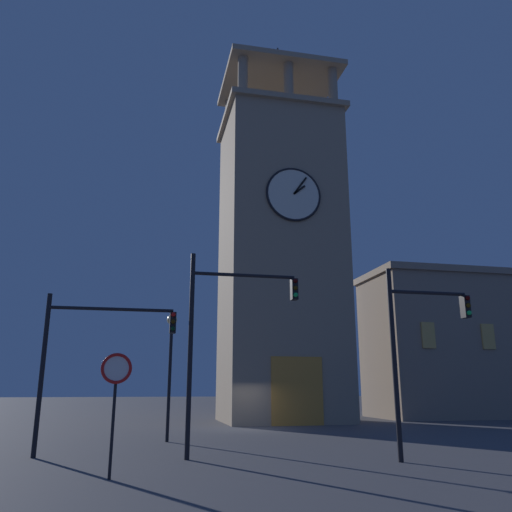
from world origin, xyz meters
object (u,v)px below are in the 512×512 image
at_px(clocktower, 280,254).
at_px(adjacent_wing_building, 488,344).
at_px(street_lamp, 171,352).
at_px(traffic_signal_far, 418,336).
at_px(traffic_signal_near, 224,323).
at_px(no_horn_sign, 116,379).
at_px(traffic_signal_mid, 92,345).

xyz_separation_m(clocktower, adjacent_wing_building, (-17.33, -1.98, -5.86)).
bearing_deg(street_lamp, traffic_signal_far, 135.41).
bearing_deg(traffic_signal_near, clocktower, -111.19).
relative_size(traffic_signal_far, street_lamp, 1.13).
xyz_separation_m(clocktower, traffic_signal_near, (6.44, 16.62, -7.04)).
bearing_deg(traffic_signal_near, street_lamp, -75.08).
bearing_deg(clocktower, no_horn_sign, 63.88).
height_order(traffic_signal_near, street_lamp, traffic_signal_near).
distance_m(clocktower, traffic_signal_far, 19.97).
bearing_deg(no_horn_sign, traffic_signal_far, -172.16).
bearing_deg(no_horn_sign, adjacent_wing_building, -141.17).
xyz_separation_m(clocktower, street_lamp, (7.93, 11.06, -7.66)).
bearing_deg(traffic_signal_mid, adjacent_wing_building, -148.67).
xyz_separation_m(adjacent_wing_building, traffic_signal_near, (23.77, 18.60, -1.18)).
bearing_deg(traffic_signal_far, no_horn_sign, 7.84).
xyz_separation_m(traffic_signal_mid, traffic_signal_far, (-10.43, 3.34, 0.18)).
bearing_deg(traffic_signal_mid, traffic_signal_near, 161.45).
bearing_deg(street_lamp, no_horn_sign, 78.53).
height_order(clocktower, traffic_signal_far, clocktower).
xyz_separation_m(traffic_signal_far, no_horn_sign, (9.30, 1.28, -1.39)).
relative_size(traffic_signal_mid, traffic_signal_far, 0.89).
relative_size(clocktower, traffic_signal_near, 4.25).
height_order(traffic_signal_far, street_lamp, traffic_signal_far).
distance_m(adjacent_wing_building, traffic_signal_near, 30.21).
bearing_deg(no_horn_sign, clocktower, -116.12).
distance_m(clocktower, traffic_signal_mid, 20.15).
height_order(traffic_signal_mid, traffic_signal_far, traffic_signal_far).
height_order(adjacent_wing_building, traffic_signal_mid, adjacent_wing_building).
distance_m(traffic_signal_far, street_lamp, 10.58).
distance_m(adjacent_wing_building, traffic_signal_far, 27.12).
bearing_deg(traffic_signal_mid, no_horn_sign, 103.65).
bearing_deg(adjacent_wing_building, traffic_signal_near, 38.04).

